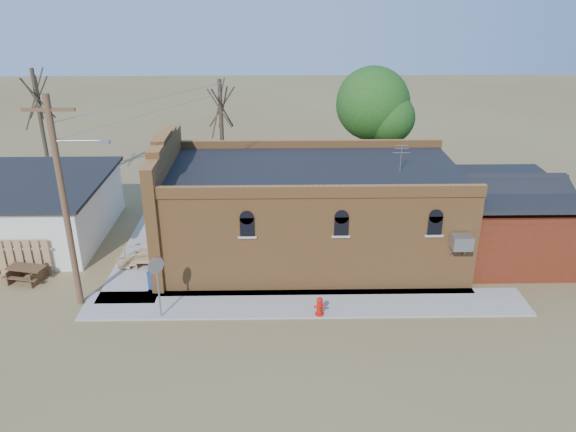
{
  "coord_description": "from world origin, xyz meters",
  "views": [
    {
      "loc": [
        0.34,
        -19.65,
        13.04
      ],
      "look_at": [
        0.79,
        4.94,
        2.4
      ],
      "focal_mm": 35.0,
      "sensor_mm": 36.0,
      "label": 1
    }
  ],
  "objects_px": {
    "trash_barrel": "(153,280)",
    "utility_pole": "(65,200)",
    "stop_sign": "(157,271)",
    "picnic_table": "(27,272)",
    "fire_hydrant": "(320,306)",
    "brick_bar": "(305,213)"
  },
  "relations": [
    {
      "from": "utility_pole",
      "to": "picnic_table",
      "type": "relative_size",
      "value": 4.67
    },
    {
      "from": "brick_bar",
      "to": "picnic_table",
      "type": "xyz_separation_m",
      "value": [
        -12.9,
        -2.29,
        -1.88
      ]
    },
    {
      "from": "utility_pole",
      "to": "picnic_table",
      "type": "distance_m",
      "value": 5.68
    },
    {
      "from": "utility_pole",
      "to": "trash_barrel",
      "type": "xyz_separation_m",
      "value": [
        2.84,
        1.14,
        -4.31
      ]
    },
    {
      "from": "brick_bar",
      "to": "trash_barrel",
      "type": "bearing_deg",
      "value": -155.59
    },
    {
      "from": "utility_pole",
      "to": "stop_sign",
      "type": "relative_size",
      "value": 3.28
    },
    {
      "from": "picnic_table",
      "to": "utility_pole",
      "type": "bearing_deg",
      "value": -20.15
    },
    {
      "from": "utility_pole",
      "to": "picnic_table",
      "type": "xyz_separation_m",
      "value": [
        -3.11,
        2.0,
        -4.31
      ]
    },
    {
      "from": "fire_hydrant",
      "to": "stop_sign",
      "type": "relative_size",
      "value": 0.3
    },
    {
      "from": "trash_barrel",
      "to": "picnic_table",
      "type": "height_order",
      "value": "trash_barrel"
    },
    {
      "from": "fire_hydrant",
      "to": "picnic_table",
      "type": "bearing_deg",
      "value": 176.4
    },
    {
      "from": "trash_barrel",
      "to": "picnic_table",
      "type": "xyz_separation_m",
      "value": [
        -5.96,
        0.86,
        -0.0
      ]
    },
    {
      "from": "trash_barrel",
      "to": "utility_pole",
      "type": "bearing_deg",
      "value": -158.11
    },
    {
      "from": "fire_hydrant",
      "to": "trash_barrel",
      "type": "distance_m",
      "value": 7.67
    },
    {
      "from": "utility_pole",
      "to": "stop_sign",
      "type": "xyz_separation_m",
      "value": [
        3.62,
        -1.2,
        -2.58
      ]
    },
    {
      "from": "utility_pole",
      "to": "trash_barrel",
      "type": "distance_m",
      "value": 5.29
    },
    {
      "from": "fire_hydrant",
      "to": "trash_barrel",
      "type": "height_order",
      "value": "fire_hydrant"
    },
    {
      "from": "brick_bar",
      "to": "trash_barrel",
      "type": "relative_size",
      "value": 21.38
    },
    {
      "from": "brick_bar",
      "to": "trash_barrel",
      "type": "distance_m",
      "value": 7.85
    },
    {
      "from": "utility_pole",
      "to": "fire_hydrant",
      "type": "distance_m",
      "value": 11.08
    },
    {
      "from": "stop_sign",
      "to": "picnic_table",
      "type": "bearing_deg",
      "value": 137.29
    },
    {
      "from": "utility_pole",
      "to": "fire_hydrant",
      "type": "xyz_separation_m",
      "value": [
        10.15,
        -1.2,
        -4.29
      ]
    }
  ]
}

